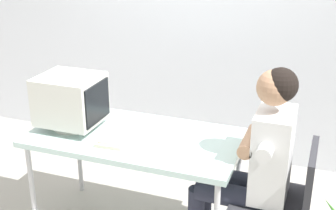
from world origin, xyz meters
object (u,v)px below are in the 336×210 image
at_px(keyboard, 122,132).
at_px(office_chair, 282,197).
at_px(desk, 136,142).
at_px(person_seated, 253,159).
at_px(crt_monitor, 71,100).

relative_size(keyboard, office_chair, 0.56).
distance_m(desk, keyboard, 0.12).
bearing_deg(desk, office_chair, -0.34).
distance_m(desk, person_seated, 0.80).
bearing_deg(crt_monitor, keyboard, 2.59).
xyz_separation_m(crt_monitor, person_seated, (1.26, 0.03, -0.23)).
relative_size(desk, office_chair, 1.68).
bearing_deg(person_seated, office_chair, 0.00).
relative_size(desk, keyboard, 2.98).
bearing_deg(desk, crt_monitor, -175.31).
height_order(keyboard, person_seated, person_seated).
distance_m(keyboard, person_seated, 0.89).
distance_m(crt_monitor, person_seated, 1.28).
xyz_separation_m(desk, office_chair, (0.99, -0.01, -0.21)).
relative_size(keyboard, person_seated, 0.36).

